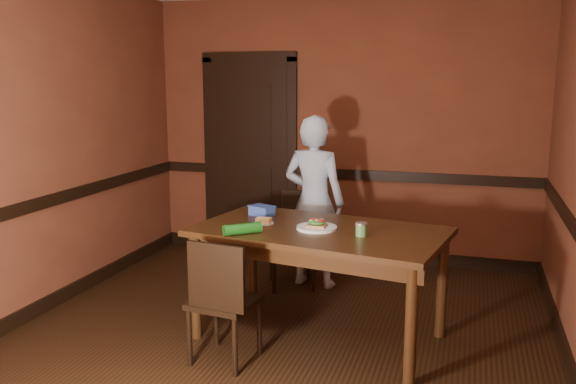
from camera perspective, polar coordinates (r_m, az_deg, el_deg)
The scene contains 19 objects.
floor at distance 4.55m, azimuth -1.32°, elevation -13.92°, with size 4.00×4.50×0.01m, color black.
wall_back at distance 6.33m, azimuth 5.03°, elevation 5.74°, with size 4.00×0.02×2.70m, color brown.
wall_front at distance 2.19m, azimuth -20.28°, elevation -4.41°, with size 4.00×0.02×2.70m, color brown.
wall_left at distance 5.16m, azimuth -23.06°, elevation 3.79°, with size 0.02×4.50×2.70m, color brown.
dado_back at distance 6.37m, azimuth 4.94°, elevation 1.69°, with size 4.00×0.03×0.10m, color black.
dado_left at distance 5.21m, azimuth -22.57°, elevation -1.12°, with size 0.03×4.50×0.10m, color black.
baseboard_back at distance 6.56m, azimuth 4.82°, elevation -5.58°, with size 4.00×0.03×0.12m, color black.
baseboard_left at distance 5.44m, azimuth -21.93°, elevation -9.82°, with size 0.03×4.50×0.12m, color black.
baseboard_right at distance 4.39m, azimuth 25.11°, elevation -15.10°, with size 0.03×4.50×0.12m, color black.
door at distance 6.61m, azimuth -3.60°, elevation 3.71°, with size 1.05×0.07×2.20m.
dining_table at distance 4.49m, azimuth 2.91°, elevation -8.56°, with size 1.76×0.99×0.83m, color black.
chair_far at distance 5.55m, azimuth 0.36°, elevation -4.52°, with size 0.41×0.41×0.87m, color black, non-canonical shape.
chair_near at distance 4.15m, azimuth -5.97°, elevation -9.95°, with size 0.40×0.40×0.87m, color black, non-canonical shape.
person at distance 5.53m, azimuth 2.46°, elevation -0.90°, with size 0.57×0.37×1.57m, color #A7C5E0.
sandwich_plate at distance 4.36m, azimuth 2.71°, elevation -3.22°, with size 0.29×0.29×0.07m.
sauce_jar at distance 4.19m, azimuth 6.87°, elevation -3.48°, with size 0.08×0.08×0.10m.
cheese_saucer at distance 4.52m, azimuth -2.28°, elevation -2.76°, with size 0.14×0.14×0.04m.
food_tub at distance 4.77m, azimuth -2.46°, elevation -1.75°, with size 0.22×0.19×0.08m.
wrapped_veg at distance 4.23m, azimuth -4.29°, elevation -3.45°, with size 0.08×0.08×0.27m, color #144D12.
Camera 1 is at (1.30, -3.92, 1.90)m, focal length 38.00 mm.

